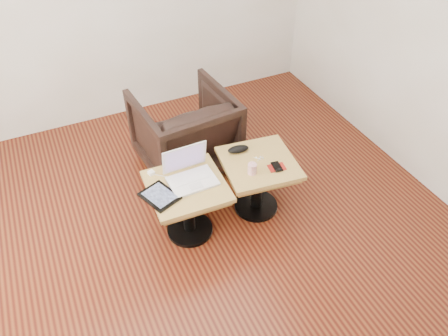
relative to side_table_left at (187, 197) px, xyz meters
name	(u,v)px	position (x,y,z in m)	size (l,w,h in m)	color
room_shell	(179,117)	(-0.12, -0.32, 0.96)	(4.52, 4.52, 2.71)	#3C110B
side_table_left	(187,197)	(0.00, 0.00, 0.00)	(0.59, 0.59, 0.51)	black
side_table_right	(258,174)	(0.61, 0.01, 0.00)	(0.63, 0.63, 0.51)	black
laptop	(190,173)	(0.05, 0.05, 0.18)	(0.35, 0.29, 0.25)	white
tablet	(160,196)	(-0.22, -0.04, 0.14)	(0.29, 0.32, 0.02)	black
charging_adapter	(151,173)	(-0.20, 0.22, 0.14)	(0.04, 0.04, 0.03)	white
glasses_case	(238,149)	(0.52, 0.18, 0.16)	(0.18, 0.08, 0.05)	black
striped_cup	(252,169)	(0.50, -0.09, 0.17)	(0.07, 0.07, 0.09)	#D75D74
earbuds_tangle	(260,158)	(0.64, 0.04, 0.13)	(0.07, 0.05, 0.01)	white
phone_on_sleeve	(277,167)	(0.70, -0.12, 0.14)	(0.14, 0.12, 0.02)	maroon
armchair	(185,131)	(0.29, 0.81, -0.01)	(0.80, 0.83, 0.75)	black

